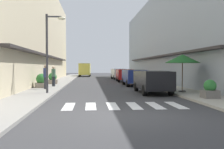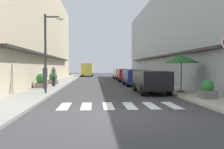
% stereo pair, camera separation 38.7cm
% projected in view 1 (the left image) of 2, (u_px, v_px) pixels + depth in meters
% --- Properties ---
extents(ground_plane, '(96.60, 96.60, 0.00)m').
position_uv_depth(ground_plane, '(104.00, 84.00, 26.53)').
color(ground_plane, '#38383A').
extents(sidewalk_left, '(2.26, 61.47, 0.12)m').
position_uv_depth(sidewalk_left, '(57.00, 83.00, 26.14)').
color(sidewalk_left, gray).
rests_on(sidewalk_left, ground_plane).
extents(sidewalk_right, '(2.26, 61.47, 0.12)m').
position_uv_depth(sidewalk_right, '(150.00, 83.00, 26.93)').
color(sidewalk_right, '#ADA899').
rests_on(sidewalk_right, ground_plane).
extents(building_row_left, '(5.50, 41.52, 11.19)m').
position_uv_depth(building_row_left, '(23.00, 30.00, 26.86)').
color(building_row_left, beige).
rests_on(building_row_left, ground_plane).
extents(building_row_right, '(5.50, 41.52, 10.05)m').
position_uv_depth(building_row_right, '(180.00, 37.00, 28.28)').
color(building_row_right, '#939EA8').
rests_on(building_row_right, ground_plane).
extents(crosswalk, '(5.20, 2.20, 0.01)m').
position_uv_depth(crosswalk, '(123.00, 106.00, 11.43)').
color(crosswalk, silver).
rests_on(crosswalk, ground_plane).
extents(parked_car_near, '(1.84, 4.46, 1.47)m').
position_uv_depth(parked_car_near, '(152.00, 79.00, 16.82)').
color(parked_car_near, black).
rests_on(parked_car_near, ground_plane).
extents(parked_car_mid, '(1.85, 3.98, 1.47)m').
position_uv_depth(parked_car_mid, '(134.00, 76.00, 23.72)').
color(parked_car_mid, navy).
rests_on(parked_car_mid, ground_plane).
extents(parked_car_far, '(1.93, 4.23, 1.47)m').
position_uv_depth(parked_car_far, '(125.00, 74.00, 30.21)').
color(parked_car_far, maroon).
rests_on(parked_car_far, ground_plane).
extents(parked_car_distant, '(1.94, 4.18, 1.47)m').
position_uv_depth(parked_car_distant, '(119.00, 73.00, 36.56)').
color(parked_car_distant, silver).
rests_on(parked_car_distant, ground_plane).
extents(delivery_van, '(2.14, 5.46, 2.37)m').
position_uv_depth(delivery_van, '(85.00, 69.00, 47.43)').
color(delivery_van, '#D8CC4C').
rests_on(delivery_van, ground_plane).
extents(street_lamp, '(1.19, 0.28, 4.83)m').
position_uv_depth(street_lamp, '(50.00, 44.00, 15.89)').
color(street_lamp, '#38383D').
rests_on(street_lamp, sidewalk_left).
extents(cafe_umbrella, '(2.27, 2.27, 2.41)m').
position_uv_depth(cafe_umbrella, '(182.00, 59.00, 16.74)').
color(cafe_umbrella, '#262626').
rests_on(cafe_umbrella, sidewalk_right).
extents(planter_corner, '(0.76, 0.76, 0.95)m').
position_uv_depth(planter_corner, '(210.00, 90.00, 13.30)').
color(planter_corner, slate).
rests_on(planter_corner, sidewalk_right).
extents(planter_midblock, '(0.87, 0.87, 1.08)m').
position_uv_depth(planter_midblock, '(42.00, 81.00, 20.19)').
color(planter_midblock, gray).
rests_on(planter_midblock, sidewalk_left).
extents(planter_far, '(0.91, 0.91, 1.06)m').
position_uv_depth(planter_far, '(53.00, 79.00, 24.53)').
color(planter_far, gray).
rests_on(planter_far, sidewalk_left).
extents(pedestrian_walking_near, '(0.34, 0.34, 1.65)m').
position_uv_depth(pedestrian_walking_near, '(54.00, 76.00, 21.38)').
color(pedestrian_walking_near, '#282B33').
rests_on(pedestrian_walking_near, sidewalk_left).
extents(pedestrian_walking_far, '(0.34, 0.34, 1.76)m').
position_uv_depth(pedestrian_walking_far, '(46.00, 76.00, 18.85)').
color(pedestrian_walking_far, '#282B33').
rests_on(pedestrian_walking_far, sidewalk_left).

